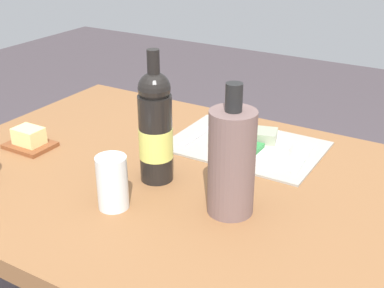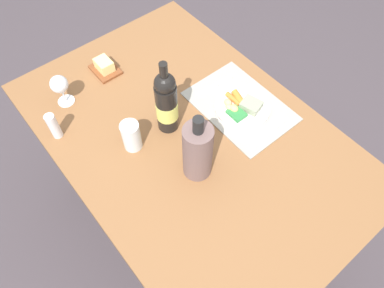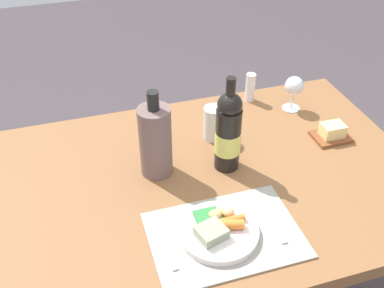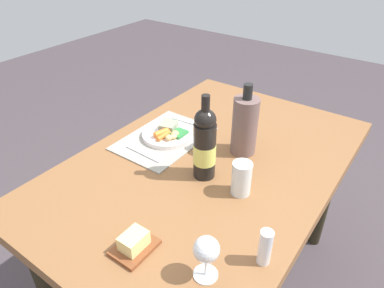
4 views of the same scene
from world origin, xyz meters
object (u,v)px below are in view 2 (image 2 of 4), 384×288
(wine_bottle, at_px, (166,103))
(wine_glass, at_px, (59,85))
(dinner_plate, at_px, (242,106))
(dining_table, at_px, (190,145))
(knife, at_px, (214,86))
(fork, at_px, (269,133))
(butter_dish, at_px, (105,67))
(cooler_bottle, at_px, (198,151))
(water_tumbler, at_px, (132,137))
(salt_shaker, at_px, (54,126))

(wine_bottle, xyz_separation_m, wine_glass, (0.37, 0.25, -0.04))
(wine_glass, bearing_deg, dinner_plate, -133.02)
(dining_table, bearing_deg, knife, -62.75)
(fork, height_order, butter_dish, butter_dish)
(wine_bottle, bearing_deg, cooler_bottle, 169.83)
(fork, xyz_separation_m, knife, (0.32, 0.00, 0.00))
(water_tumbler, xyz_separation_m, wine_glass, (0.36, 0.09, 0.04))
(dining_table, xyz_separation_m, salt_shaker, (0.32, 0.40, 0.14))
(dinner_plate, height_order, wine_bottle, wine_bottle)
(fork, bearing_deg, water_tumbler, 50.85)
(water_tumbler, relative_size, cooler_bottle, 0.42)
(water_tumbler, relative_size, butter_dish, 0.97)
(dining_table, relative_size, knife, 7.70)
(dinner_plate, relative_size, fork, 1.27)
(wine_bottle, bearing_deg, dining_table, -155.24)
(wine_bottle, xyz_separation_m, butter_dish, (0.41, 0.03, -0.11))
(fork, distance_m, wine_glass, 0.84)
(dining_table, height_order, knife, knife)
(salt_shaker, height_order, cooler_bottle, cooler_bottle)
(dinner_plate, xyz_separation_m, salt_shaker, (0.36, 0.64, 0.04))
(knife, height_order, water_tumbler, water_tumbler)
(dining_table, relative_size, dinner_plate, 6.29)
(dining_table, distance_m, cooler_bottle, 0.26)
(dining_table, xyz_separation_m, cooler_bottle, (-0.14, 0.08, 0.21))
(wine_bottle, bearing_deg, dinner_plate, -114.80)
(fork, distance_m, water_tumbler, 0.53)
(fork, xyz_separation_m, wine_bottle, (0.28, 0.28, 0.13))
(wine_glass, bearing_deg, dining_table, -147.12)
(water_tumbler, distance_m, wine_glass, 0.37)
(wine_glass, distance_m, salt_shaker, 0.17)
(knife, relative_size, cooler_bottle, 0.61)
(water_tumbler, xyz_separation_m, butter_dish, (0.41, -0.13, -0.03))
(dining_table, bearing_deg, salt_shaker, 51.40)
(dining_table, distance_m, butter_dish, 0.51)
(dinner_plate, distance_m, wine_bottle, 0.33)
(dining_table, height_order, cooler_bottle, cooler_bottle)
(water_tumbler, distance_m, cooler_bottle, 0.27)
(dinner_plate, bearing_deg, knife, 1.02)
(wine_bottle, bearing_deg, salt_shaker, 56.97)
(cooler_bottle, bearing_deg, water_tumbler, 27.09)
(dining_table, height_order, water_tumbler, water_tumbler)
(knife, bearing_deg, salt_shaker, 75.05)
(butter_dish, bearing_deg, cooler_bottle, 179.31)
(dining_table, height_order, wine_glass, wine_glass)
(wine_glass, distance_m, cooler_bottle, 0.63)
(knife, relative_size, wine_bottle, 0.55)
(dining_table, distance_m, wine_bottle, 0.24)
(dining_table, relative_size, butter_dish, 10.86)
(dining_table, height_order, salt_shaker, salt_shaker)
(dinner_plate, bearing_deg, fork, 179.46)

